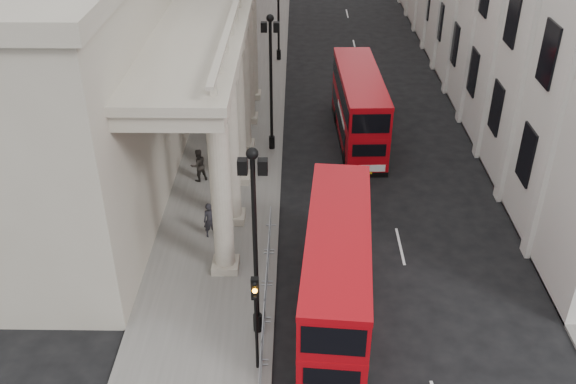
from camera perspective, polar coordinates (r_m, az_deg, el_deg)
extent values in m
cube|color=slate|center=(49.05, -3.85, 9.27)|extent=(6.00, 140.00, 0.12)
cube|color=slate|center=(50.50, 15.40, 8.87)|extent=(3.00, 140.00, 0.12)
cube|color=slate|center=(48.90, -0.36, 9.29)|extent=(0.20, 140.00, 0.14)
cube|color=#A59B8A|center=(37.34, -17.31, 10.46)|extent=(9.00, 28.00, 12.00)
cylinder|color=black|center=(26.40, -2.71, -11.50)|extent=(0.36, 0.36, 0.80)
cylinder|color=black|center=(24.10, -2.92, -5.22)|extent=(0.18, 0.18, 8.00)
sphere|color=black|center=(21.91, -3.21, 3.42)|extent=(0.44, 0.44, 0.44)
cube|color=black|center=(22.12, -2.26, 2.27)|extent=(0.35, 0.35, 0.55)
cube|color=black|center=(22.17, -4.07, 2.28)|extent=(0.35, 0.35, 0.55)
cylinder|color=black|center=(39.63, -1.44, 4.44)|extent=(0.36, 0.36, 0.80)
cylinder|color=black|center=(38.13, -1.52, 9.27)|extent=(0.18, 0.18, 8.00)
sphere|color=black|center=(36.79, -1.61, 15.19)|extent=(0.44, 0.44, 0.44)
cube|color=black|center=(36.92, -1.03, 14.45)|extent=(0.35, 0.35, 0.55)
cube|color=black|center=(36.95, -2.15, 14.45)|extent=(0.35, 0.35, 0.55)
cylinder|color=black|center=(54.37, -0.83, 12.11)|extent=(0.36, 0.36, 0.80)
cylinder|color=black|center=(53.29, -0.86, 15.76)|extent=(0.18, 0.18, 8.00)
cylinder|color=black|center=(24.06, -2.81, -12.48)|extent=(0.12, 0.12, 3.40)
cube|color=black|center=(22.62, -2.95, -8.55)|extent=(0.28, 0.22, 0.90)
sphere|color=black|center=(22.33, -2.99, -8.18)|extent=(0.18, 0.18, 0.18)
sphere|color=orange|center=(22.52, -2.97, -8.76)|extent=(0.18, 0.18, 0.18)
sphere|color=black|center=(22.71, -2.95, -9.34)|extent=(0.18, 0.18, 0.18)
cube|color=gray|center=(24.21, -2.50, -16.01)|extent=(0.50, 2.30, 1.10)
cube|color=gray|center=(25.85, -2.23, -12.18)|extent=(0.50, 2.30, 1.10)
cube|color=gray|center=(27.60, -1.99, -8.81)|extent=(0.50, 2.30, 1.10)
cube|color=gray|center=(29.43, -1.79, -5.86)|extent=(0.50, 2.30, 1.10)
cube|color=gray|center=(31.33, -1.61, -3.26)|extent=(0.50, 2.30, 1.10)
cube|color=#A7070F|center=(26.68, 4.27, -8.76)|extent=(3.25, 10.37, 1.94)
cube|color=#A7070F|center=(25.43, 4.45, -5.28)|extent=(3.25, 10.37, 1.70)
cube|color=#A7070F|center=(24.86, 4.54, -3.49)|extent=(3.29, 10.41, 0.24)
cube|color=black|center=(27.43, 4.18, -10.58)|extent=(3.27, 10.37, 0.34)
cube|color=black|center=(26.52, 4.29, -8.36)|extent=(3.15, 8.44, 0.97)
cube|color=black|center=(25.37, 4.46, -5.11)|extent=(3.26, 9.80, 1.07)
cylinder|color=black|center=(24.69, 1.28, -15.39)|extent=(0.39, 0.99, 0.97)
cylinder|color=black|center=(24.69, 6.57, -15.66)|extent=(0.39, 0.99, 0.97)
cylinder|color=black|center=(29.07, 2.18, -6.87)|extent=(0.39, 0.99, 0.97)
cylinder|color=black|center=(29.07, 6.54, -7.09)|extent=(0.39, 0.99, 0.97)
cube|color=#B40810|center=(40.91, 6.24, 6.36)|extent=(2.79, 10.10, 1.91)
cube|color=#B40810|center=(40.12, 6.40, 8.92)|extent=(2.79, 10.10, 1.67)
cube|color=#B40810|center=(39.77, 6.48, 10.19)|extent=(2.83, 10.14, 0.24)
cube|color=black|center=(41.40, 6.15, 4.95)|extent=(2.80, 10.10, 0.33)
cube|color=black|center=(40.81, 6.26, 6.66)|extent=(2.77, 8.20, 0.95)
cube|color=black|center=(40.08, 6.41, 9.04)|extent=(2.82, 9.53, 1.05)
cube|color=white|center=(36.81, 7.11, 2.11)|extent=(2.00, 0.14, 0.43)
cube|color=yellow|center=(36.96, 7.08, 1.68)|extent=(0.53, 0.06, 0.12)
cylinder|color=black|center=(38.06, 5.18, 3.03)|extent=(0.34, 0.97, 0.95)
cylinder|color=black|center=(38.36, 8.39, 3.05)|extent=(0.34, 0.97, 0.95)
cylinder|color=black|center=(43.23, 4.38, 6.70)|extent=(0.34, 0.97, 0.95)
cylinder|color=black|center=(43.50, 7.23, 6.69)|extent=(0.34, 0.97, 0.95)
imported|color=black|center=(31.49, -6.94, -2.51)|extent=(0.77, 0.63, 1.83)
imported|color=black|center=(36.22, -7.98, 2.37)|extent=(1.18, 1.11, 1.93)
imported|color=black|center=(38.56, -4.75, 4.41)|extent=(0.98, 0.70, 1.86)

